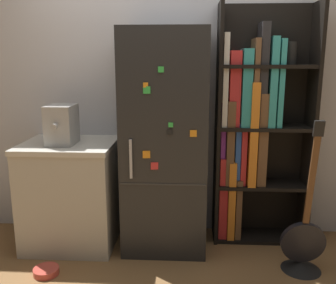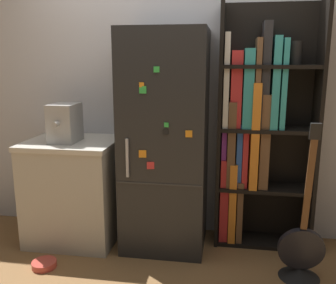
# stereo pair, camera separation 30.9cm
# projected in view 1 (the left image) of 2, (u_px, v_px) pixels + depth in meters

# --- Properties ---
(ground_plane) EXTENTS (16.00, 16.00, 0.00)m
(ground_plane) POSITION_uv_depth(u_px,v_px,m) (164.00, 251.00, 3.15)
(ground_plane) COLOR olive
(wall_back) EXTENTS (8.00, 0.05, 2.60)m
(wall_back) POSITION_uv_depth(u_px,v_px,m) (167.00, 91.00, 3.33)
(wall_back) COLOR silver
(wall_back) RESTS_ON ground_plane
(refrigerator) EXTENTS (0.68, 0.63, 1.81)m
(refrigerator) POSITION_uv_depth(u_px,v_px,m) (165.00, 142.00, 3.09)
(refrigerator) COLOR black
(refrigerator) RESTS_ON ground_plane
(bookshelf) EXTENTS (0.80, 0.32, 2.03)m
(bookshelf) POSITION_uv_depth(u_px,v_px,m) (252.00, 129.00, 3.20)
(bookshelf) COLOR black
(bookshelf) RESTS_ON ground_plane
(kitchen_counter) EXTENTS (0.77, 0.67, 0.90)m
(kitchen_counter) POSITION_uv_depth(u_px,v_px,m) (72.00, 193.00, 3.22)
(kitchen_counter) COLOR #BCB7A8
(kitchen_counter) RESTS_ON ground_plane
(espresso_machine) EXTENTS (0.21, 0.33, 0.32)m
(espresso_machine) POSITION_uv_depth(u_px,v_px,m) (62.00, 125.00, 3.03)
(espresso_machine) COLOR #A5A39E
(espresso_machine) RESTS_ON kitchen_counter
(guitar) EXTENTS (0.33, 0.30, 1.18)m
(guitar) POSITION_uv_depth(u_px,v_px,m) (303.00, 249.00, 2.83)
(guitar) COLOR black
(guitar) RESTS_ON ground_plane
(pet_bowl) EXTENTS (0.19, 0.19, 0.05)m
(pet_bowl) POSITION_uv_depth(u_px,v_px,m) (46.00, 271.00, 2.80)
(pet_bowl) COLOR #D84C3F
(pet_bowl) RESTS_ON ground_plane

